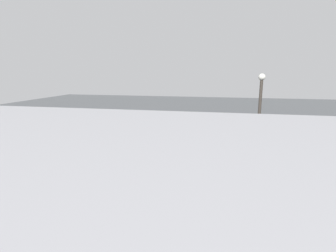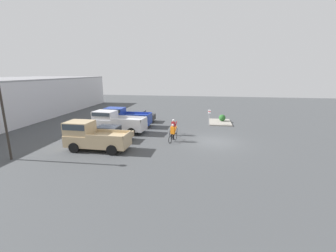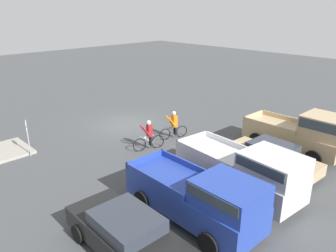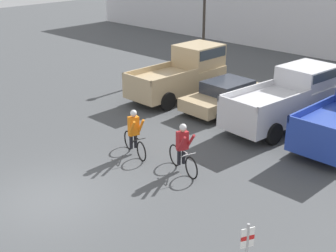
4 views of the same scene
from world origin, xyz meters
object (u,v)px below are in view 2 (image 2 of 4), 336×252
object	(u,v)px
sedan_0	(108,133)
shrub	(222,118)
pickup_truck_1	(116,122)
pickup_truck_0	(92,136)
cyclist_1	(173,133)
cyclist_0	(173,127)
fire_lane_sign	(209,115)
pickup_truck_2	(125,117)
lamppost	(3,108)
sedan_1	(137,116)

from	to	relation	value
sedan_0	shrub	world-z (taller)	sedan_0
sedan_0	pickup_truck_1	xyz separation A→B (m)	(2.84, 0.38, 0.49)
pickup_truck_0	cyclist_1	size ratio (longest dim) A/B	2.96
cyclist_0	fire_lane_sign	world-z (taller)	fire_lane_sign
pickup_truck_0	pickup_truck_2	world-z (taller)	pickup_truck_0
pickup_truck_1	pickup_truck_2	xyz separation A→B (m)	(2.77, -0.01, -0.05)
sedan_0	pickup_truck_1	size ratio (longest dim) A/B	0.80
lamppost	fire_lane_sign	bearing A→B (deg)	-47.68
sedan_1	lamppost	size ratio (longest dim) A/B	0.73
sedan_0	cyclist_0	world-z (taller)	cyclist_0
pickup_truck_2	fire_lane_sign	xyz separation A→B (m)	(2.07, -9.93, 0.10)
cyclist_0	lamppost	world-z (taller)	lamppost
pickup_truck_1	sedan_1	size ratio (longest dim) A/B	1.20
pickup_truck_2	sedan_1	size ratio (longest dim) A/B	1.14
fire_lane_sign	shrub	world-z (taller)	fire_lane_sign
pickup_truck_0	cyclist_0	xyz separation A→B (m)	(5.41, -6.10, -0.39)
pickup_truck_0	shrub	bearing A→B (deg)	-42.80
pickup_truck_1	pickup_truck_2	size ratio (longest dim) A/B	1.05
pickup_truck_2	cyclist_1	world-z (taller)	pickup_truck_2
pickup_truck_1	sedan_1	world-z (taller)	pickup_truck_1
sedan_0	sedan_1	xyz separation A→B (m)	(8.40, -0.26, 0.03)
pickup_truck_0	lamppost	xyz separation A→B (m)	(-2.95, 4.95, 2.61)
pickup_truck_0	pickup_truck_2	distance (m)	8.40
pickup_truck_1	lamppost	bearing A→B (deg)	150.77
pickup_truck_2	lamppost	xyz separation A→B (m)	(-11.35, 4.81, 2.70)
cyclist_0	cyclist_1	bearing A→B (deg)	-174.23
cyclist_0	sedan_1	bearing A→B (deg)	44.19
sedan_1	fire_lane_sign	xyz separation A→B (m)	(-0.72, -9.30, 0.51)
fire_lane_sign	pickup_truck_2	bearing A→B (deg)	101.79
sedan_1	pickup_truck_1	bearing A→B (deg)	173.44
pickup_truck_0	sedan_1	size ratio (longest dim) A/B	1.09
pickup_truck_2	shrub	size ratio (longest dim) A/B	6.49
cyclist_0	lamppost	size ratio (longest dim) A/B	0.27
sedan_0	pickup_truck_2	world-z (taller)	pickup_truck_2
pickup_truck_0	sedan_0	xyz separation A→B (m)	(2.79, -0.23, -0.54)
pickup_truck_1	fire_lane_sign	xyz separation A→B (m)	(4.84, -9.94, 0.05)
sedan_1	cyclist_1	world-z (taller)	cyclist_1
shrub	cyclist_0	bearing A→B (deg)	142.36
sedan_0	lamppost	distance (m)	8.35
fire_lane_sign	sedan_0	bearing A→B (deg)	128.78
sedan_0	cyclist_0	distance (m)	6.44
pickup_truck_0	pickup_truck_1	size ratio (longest dim) A/B	0.91
sedan_0	pickup_truck_2	distance (m)	5.64
pickup_truck_0	lamppost	size ratio (longest dim) A/B	0.80
pickup_truck_0	lamppost	distance (m)	6.33
sedan_0	sedan_1	world-z (taller)	sedan_1
cyclist_1	fire_lane_sign	size ratio (longest dim) A/B	0.88
pickup_truck_2	sedan_0	bearing A→B (deg)	-176.24
fire_lane_sign	shrub	size ratio (longest dim) A/B	2.39
pickup_truck_0	sedan_1	xyz separation A→B (m)	(11.19, -0.49, -0.50)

